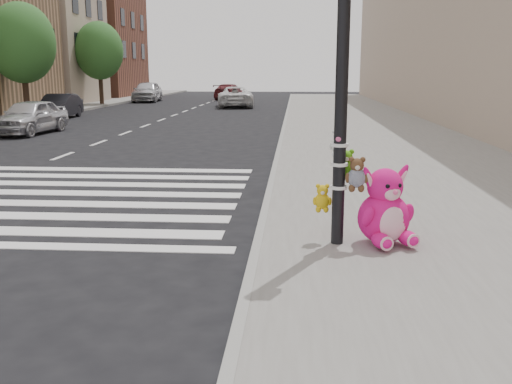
# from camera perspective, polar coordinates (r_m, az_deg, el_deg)

# --- Properties ---
(ground) EXTENTS (120.00, 120.00, 0.00)m
(ground) POSITION_cam_1_polar(r_m,az_deg,el_deg) (6.29, -15.48, -10.49)
(ground) COLOR black
(ground) RESTS_ON ground
(sidewalk_near) EXTENTS (7.00, 80.00, 0.14)m
(sidewalk_near) POSITION_cam_1_polar(r_m,az_deg,el_deg) (15.91, 14.71, 3.37)
(sidewalk_near) COLOR slate
(sidewalk_near) RESTS_ON ground
(curb_edge) EXTENTS (0.12, 80.00, 0.15)m
(curb_edge) POSITION_cam_1_polar(r_m,az_deg,el_deg) (15.64, 2.17, 3.62)
(curb_edge) COLOR gray
(curb_edge) RESTS_ON ground
(bld_far_d) EXTENTS (6.00, 8.00, 10.00)m
(bld_far_d) POSITION_cam_1_polar(r_m,az_deg,el_deg) (44.18, -20.10, 14.78)
(bld_far_d) COLOR tan
(bld_far_d) RESTS_ON ground
(bld_far_e) EXTENTS (6.00, 10.00, 9.00)m
(bld_far_e) POSITION_cam_1_polar(r_m,az_deg,el_deg) (54.41, -15.27, 13.91)
(bld_far_e) COLOR brown
(bld_far_e) RESTS_ON ground
(bld_near) EXTENTS (5.00, 60.00, 10.00)m
(bld_near) POSITION_cam_1_polar(r_m,az_deg,el_deg) (26.96, 23.31, 16.74)
(bld_near) COLOR tan
(bld_near) RESTS_ON ground
(signal_pole) EXTENTS (0.70, 0.50, 4.00)m
(signal_pole) POSITION_cam_1_polar(r_m,az_deg,el_deg) (7.33, 8.64, 7.00)
(signal_pole) COLOR black
(signal_pole) RESTS_ON sidewalk_near
(tree_far_b) EXTENTS (3.20, 3.20, 5.44)m
(tree_far_b) POSITION_cam_1_polar(r_m,az_deg,el_deg) (30.51, -22.38, 13.60)
(tree_far_b) COLOR #382619
(tree_far_b) RESTS_ON sidewalk_far
(tree_far_c) EXTENTS (3.20, 3.20, 5.44)m
(tree_far_c) POSITION_cam_1_polar(r_m,az_deg,el_deg) (40.70, -15.42, 13.46)
(tree_far_c) COLOR #382619
(tree_far_c) RESTS_ON sidewalk_far
(pink_bunny) EXTENTS (0.88, 0.95, 1.06)m
(pink_bunny) POSITION_cam_1_polar(r_m,az_deg,el_deg) (7.59, 12.79, -1.91)
(pink_bunny) COLOR #EB137E
(pink_bunny) RESTS_ON sidewalk_near
(red_teddy) EXTENTS (0.16, 0.13, 0.22)m
(red_teddy) POSITION_cam_1_polar(r_m,az_deg,el_deg) (8.04, 8.22, -3.34)
(red_teddy) COLOR #B21311
(red_teddy) RESTS_ON sidewalk_near
(car_silver_far) EXTENTS (1.83, 3.94, 1.31)m
(car_silver_far) POSITION_cam_1_polar(r_m,az_deg,el_deg) (23.40, -21.69, 7.03)
(car_silver_far) COLOR silver
(car_silver_far) RESTS_ON ground
(car_dark_far) EXTENTS (1.47, 3.76, 1.22)m
(car_dark_far) POSITION_cam_1_polar(r_m,az_deg,el_deg) (30.46, -19.08, 8.11)
(car_dark_far) COLOR black
(car_dark_far) RESTS_ON ground
(car_white_near) EXTENTS (2.82, 5.03, 1.33)m
(car_white_near) POSITION_cam_1_polar(r_m,az_deg,el_deg) (37.90, -2.13, 9.49)
(car_white_near) COLOR silver
(car_white_near) RESTS_ON ground
(car_maroon_near) EXTENTS (2.42, 4.59, 1.27)m
(car_maroon_near) POSITION_cam_1_polar(r_m,az_deg,el_deg) (47.91, -2.69, 9.99)
(car_maroon_near) COLOR maroon
(car_maroon_near) RESTS_ON ground
(car_silver_deep) EXTENTS (2.19, 4.74, 1.57)m
(car_silver_deep) POSITION_cam_1_polar(r_m,az_deg,el_deg) (45.08, -10.82, 9.85)
(car_silver_deep) COLOR silver
(car_silver_deep) RESTS_ON ground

